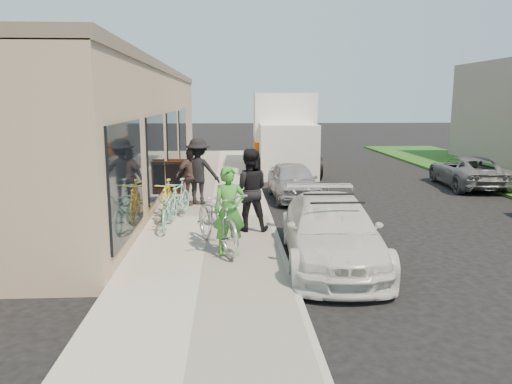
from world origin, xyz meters
name	(u,v)px	position (x,y,z in m)	size (l,w,h in m)	color
ground	(303,255)	(0.00, 0.00, 0.00)	(120.00, 120.00, 0.00)	black
sidewalk	(210,219)	(-2.00, 3.00, 0.07)	(3.00, 34.00, 0.15)	#ABA89A
curb	(269,218)	(-0.45, 3.00, 0.07)	(0.12, 34.00, 0.13)	#A29E94
storefront	(121,129)	(-5.24, 7.99, 2.12)	(3.60, 20.00, 4.22)	tan
bike_rack	(172,195)	(-3.01, 3.33, 0.64)	(0.27, 0.54, 0.82)	black
sandwich_board	(173,177)	(-3.28, 6.22, 0.70)	(0.70, 0.70, 1.07)	black
sedan_white	(331,231)	(0.46, -0.51, 0.63)	(2.03, 4.44, 1.30)	silver
sedan_silver	(293,181)	(0.54, 5.86, 0.59)	(1.38, 3.44, 1.17)	#A2A2A7
moving_truck	(283,136)	(0.99, 13.08, 1.52)	(2.82, 7.03, 3.41)	white
far_car_gray	(468,172)	(7.15, 7.75, 0.57)	(1.88, 4.07, 1.13)	#595B5E
tandem_bike	(217,219)	(-1.73, 0.10, 0.75)	(0.79, 2.27, 1.19)	silver
woman_rider	(229,211)	(-1.49, -0.31, 1.01)	(0.63, 0.41, 1.72)	#398E2F
man_standing	(249,190)	(-1.04, 1.50, 1.09)	(0.92, 0.72, 1.89)	black
cruiser_bike_a	(179,198)	(-2.78, 2.91, 0.64)	(0.46, 1.62, 0.97)	#7FBEB1
cruiser_bike_b	(167,210)	(-2.95, 1.76, 0.59)	(0.59, 1.69, 0.89)	#7FBEB1
cruiser_bike_c	(167,200)	(-3.06, 2.68, 0.64)	(0.46, 1.64, 0.99)	gold
bystander_a	(198,171)	(-2.38, 4.56, 1.10)	(1.23, 0.71, 1.90)	black
bystander_b	(190,176)	(-2.60, 4.49, 0.97)	(0.97, 0.40, 1.65)	brown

